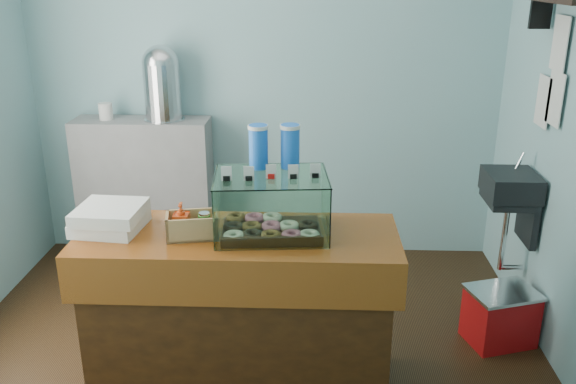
{
  "coord_description": "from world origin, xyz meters",
  "views": [
    {
      "loc": [
        0.36,
        -3.01,
        2.13
      ],
      "look_at": [
        0.25,
        -0.15,
        1.09
      ],
      "focal_mm": 38.0,
      "sensor_mm": 36.0,
      "label": 1
    }
  ],
  "objects_px": {
    "display_case": "(271,199)",
    "coffee_urn": "(162,81)",
    "red_cooler": "(500,316)",
    "counter": "(240,312)"
  },
  "relations": [
    {
      "from": "counter",
      "to": "coffee_urn",
      "type": "bearing_deg",
      "value": 114.58
    },
    {
      "from": "coffee_urn",
      "to": "red_cooler",
      "type": "height_order",
      "value": "coffee_urn"
    },
    {
      "from": "display_case",
      "to": "coffee_urn",
      "type": "relative_size",
      "value": 1.08
    },
    {
      "from": "coffee_urn",
      "to": "red_cooler",
      "type": "distance_m",
      "value": 2.76
    },
    {
      "from": "counter",
      "to": "red_cooler",
      "type": "xyz_separation_m",
      "value": [
        1.51,
        0.48,
        -0.28
      ]
    },
    {
      "from": "display_case",
      "to": "coffee_urn",
      "type": "height_order",
      "value": "coffee_urn"
    },
    {
      "from": "coffee_urn",
      "to": "red_cooler",
      "type": "xyz_separation_m",
      "value": [
        2.23,
        -1.09,
        -1.21
      ]
    },
    {
      "from": "red_cooler",
      "to": "display_case",
      "type": "bearing_deg",
      "value": -179.53
    },
    {
      "from": "display_case",
      "to": "red_cooler",
      "type": "xyz_separation_m",
      "value": [
        1.35,
        0.43,
        -0.9
      ]
    },
    {
      "from": "coffee_urn",
      "to": "counter",
      "type": "bearing_deg",
      "value": -65.42
    }
  ]
}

